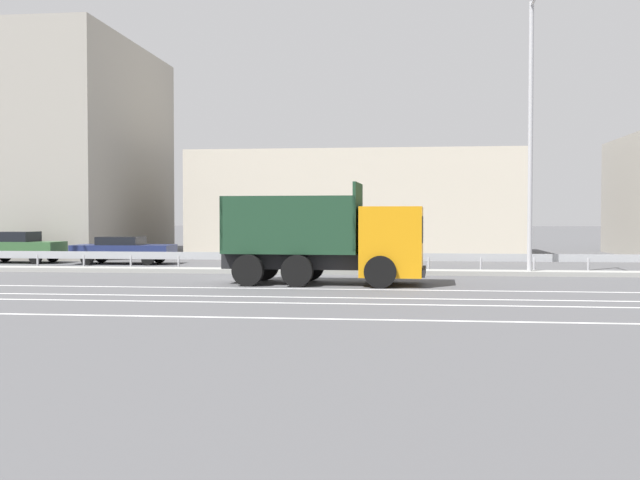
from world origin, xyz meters
The scene contains 14 objects.
ground_plane centered at (0.00, 0.00, 0.00)m, with size 320.00×320.00×0.00m, color #4C4C4F.
lane_strip_0 centered at (2.62, -3.40, 0.00)m, with size 59.97×0.16×0.01m, color silver.
lane_strip_1 centered at (2.62, -5.86, 0.00)m, with size 59.97×0.16×0.01m, color silver.
lane_strip_2 centered at (2.62, -7.31, 0.00)m, with size 59.97×0.16×0.01m, color silver.
lane_strip_3 centered at (2.62, -10.26, 0.00)m, with size 59.97×0.16×0.01m, color silver.
median_island centered at (0.00, 2.96, 0.09)m, with size 32.98×1.10×0.18m, color gray.
median_guardrail centered at (0.00, 4.24, 0.57)m, with size 59.97×0.09×0.78m.
dump_truck centered at (3.55, -1.64, 1.32)m, with size 6.90×2.87×3.42m.
median_road_sign centered at (-0.51, 2.96, 1.34)m, with size 0.72×0.16×2.55m.
street_lamp_1 centered at (10.18, 2.71, 5.75)m, with size 0.71×2.13×10.53m.
parked_car_2 centered at (-13.63, 8.25, 0.78)m, with size 4.24×1.96×1.55m.
parked_car_3 centered at (-8.16, 7.98, 0.70)m, with size 4.81×2.10×1.33m.
background_building_0 centered at (-15.88, 17.09, 6.36)m, with size 10.21×14.29×12.71m, color gray.
background_building_1 centered at (2.47, 18.98, 3.02)m, with size 18.85×10.39×6.04m, color beige.
Camera 1 is at (5.46, -26.80, 2.28)m, focal length 42.00 mm.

